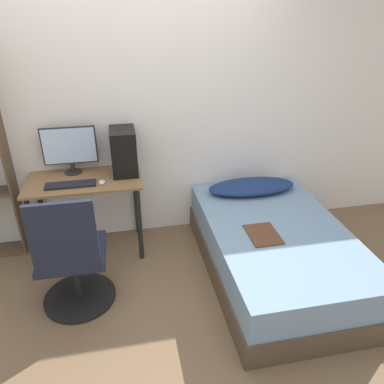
{
  "coord_description": "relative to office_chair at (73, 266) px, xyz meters",
  "views": [
    {
      "loc": [
        -0.17,
        -2.04,
        2.14
      ],
      "look_at": [
        0.37,
        0.62,
        0.75
      ],
      "focal_mm": 35.0,
      "sensor_mm": 36.0,
      "label": 1
    }
  ],
  "objects": [
    {
      "name": "ground_plane",
      "position": [
        0.6,
        -0.32,
        -0.38
      ],
      "size": [
        14.0,
        14.0,
        0.0
      ],
      "primitive_type": "plane",
      "color": "brown"
    },
    {
      "name": "wall_back",
      "position": [
        0.6,
        1.03,
        0.87
      ],
      "size": [
        8.0,
        0.05,
        2.5
      ],
      "color": "silver",
      "rests_on": "ground_plane"
    },
    {
      "name": "desk",
      "position": [
        0.08,
        0.73,
        0.24
      ],
      "size": [
        0.99,
        0.54,
        0.75
      ],
      "color": "brown",
      "rests_on": "ground_plane"
    },
    {
      "name": "office_chair",
      "position": [
        0.0,
        0.0,
        0.0
      ],
      "size": [
        0.56,
        0.56,
        1.0
      ],
      "color": "black",
      "rests_on": "ground_plane"
    },
    {
      "name": "bed",
      "position": [
        1.65,
        0.08,
        -0.15
      ],
      "size": [
        1.14,
        1.84,
        0.46
      ],
      "color": "#4C3D2D",
      "rests_on": "ground_plane"
    },
    {
      "name": "pillow",
      "position": [
        1.65,
        0.74,
        0.14
      ],
      "size": [
        0.86,
        0.36,
        0.11
      ],
      "color": "navy",
      "rests_on": "bed"
    },
    {
      "name": "magazine",
      "position": [
        1.49,
        -0.01,
        0.09
      ],
      "size": [
        0.24,
        0.32,
        0.01
      ],
      "color": "#56331E",
      "rests_on": "bed"
    },
    {
      "name": "monitor",
      "position": [
        -0.01,
        0.9,
        0.61
      ],
      "size": [
        0.47,
        0.16,
        0.43
      ],
      "color": "black",
      "rests_on": "desk"
    },
    {
      "name": "keyboard",
      "position": [
        -0.02,
        0.62,
        0.38
      ],
      "size": [
        0.42,
        0.13,
        0.02
      ],
      "color": "black",
      "rests_on": "desk"
    },
    {
      "name": "pc_tower",
      "position": [
        0.45,
        0.82,
        0.57
      ],
      "size": [
        0.22,
        0.33,
        0.4
      ],
      "color": "black",
      "rests_on": "desk"
    },
    {
      "name": "mouse",
      "position": [
        0.24,
        0.62,
        0.38
      ],
      "size": [
        0.06,
        0.09,
        0.02
      ],
      "color": "silver",
      "rests_on": "desk"
    }
  ]
}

